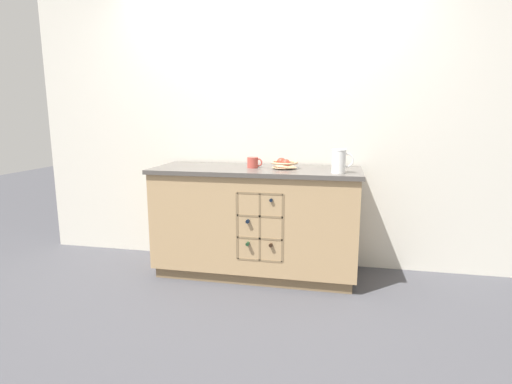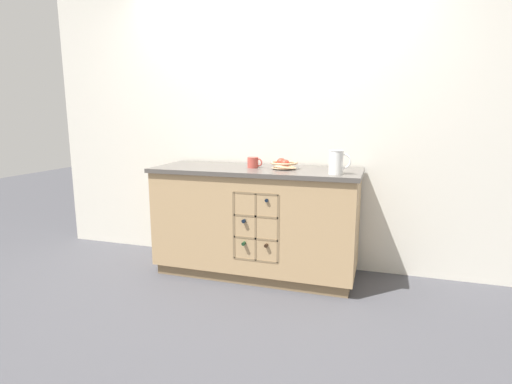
{
  "view_description": "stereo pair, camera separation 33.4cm",
  "coord_description": "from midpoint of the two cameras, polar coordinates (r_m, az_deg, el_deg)",
  "views": [
    {
      "loc": [
        0.67,
        -3.22,
        1.34
      ],
      "look_at": [
        0.0,
        0.0,
        0.72
      ],
      "focal_mm": 28.0,
      "sensor_mm": 36.0,
      "label": 1
    },
    {
      "loc": [
        1.0,
        -3.13,
        1.34
      ],
      "look_at": [
        0.0,
        0.0,
        0.72
      ],
      "focal_mm": 28.0,
      "sensor_mm": 36.0,
      "label": 2
    }
  ],
  "objects": [
    {
      "name": "white_pitcher",
      "position": [
        3.03,
        8.76,
        4.43
      ],
      "size": [
        0.16,
        0.11,
        0.18
      ],
      "color": "white",
      "rests_on": "kitchen_island"
    },
    {
      "name": "ceramic_mug",
      "position": [
        3.32,
        -3.31,
        4.22
      ],
      "size": [
        0.13,
        0.09,
        0.09
      ],
      "color": "#B7473D",
      "rests_on": "kitchen_island"
    },
    {
      "name": "fruit_bowl",
      "position": [
        3.27,
        1.13,
        4.03
      ],
      "size": [
        0.22,
        0.22,
        0.09
      ],
      "color": "tan",
      "rests_on": "kitchen_island"
    },
    {
      "name": "back_wall",
      "position": [
        3.64,
        -1.45,
        9.69
      ],
      "size": [
        4.4,
        0.06,
        2.55
      ],
      "primitive_type": "cube",
      "color": "silver",
      "rests_on": "ground_plane"
    },
    {
      "name": "kitchen_island",
      "position": [
        3.39,
        -2.82,
        -4.19
      ],
      "size": [
        1.72,
        0.65,
        0.92
      ],
      "color": "olive",
      "rests_on": "ground_plane"
    },
    {
      "name": "ground_plane",
      "position": [
        3.55,
        -2.75,
        -11.5
      ],
      "size": [
        14.0,
        14.0,
        0.0
      ],
      "primitive_type": "plane",
      "color": "#424247"
    }
  ]
}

